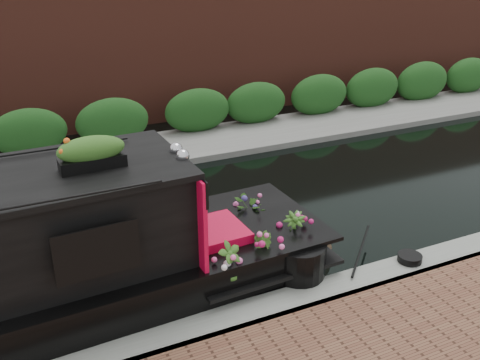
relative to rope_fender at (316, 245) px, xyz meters
name	(u,v)px	position (x,y,z in m)	size (l,w,h in m)	color
ground	(178,227)	(-1.94, 2.05, -0.20)	(80.00, 80.00, 0.00)	black
near_bank_coping	(250,325)	(-1.94, -1.25, -0.20)	(40.00, 0.60, 0.50)	gray
far_bank_path	(127,157)	(-1.94, 6.25, -0.20)	(40.00, 2.40, 0.34)	slate
far_hedge	(119,147)	(-1.94, 7.15, -0.20)	(40.00, 1.10, 2.80)	#194416
far_brick_wall	(103,125)	(-1.94, 9.25, -0.20)	(40.00, 1.00, 8.00)	#5E2A1F
rope_fender	(316,245)	(0.00, 0.00, 0.00)	(0.41, 0.41, 0.42)	#836245
coiled_mooring_rope	(410,258)	(1.13, -1.18, 0.11)	(0.41, 0.41, 0.12)	black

